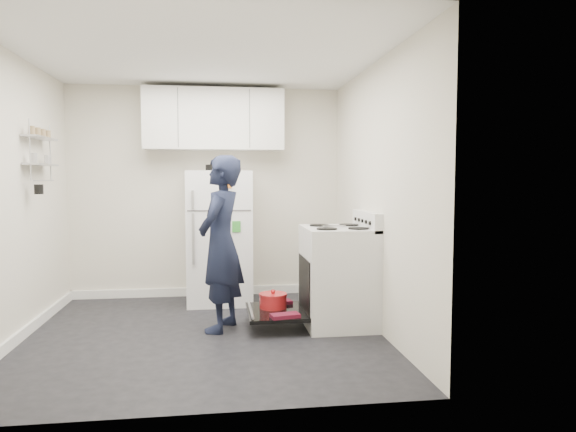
{
  "coord_description": "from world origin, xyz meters",
  "views": [
    {
      "loc": [
        0.13,
        -4.64,
        1.42
      ],
      "look_at": [
        0.82,
        0.34,
        1.05
      ],
      "focal_mm": 32.0,
      "sensor_mm": 36.0,
      "label": 1
    }
  ],
  "objects": [
    {
      "name": "upper_cabinets",
      "position": [
        0.1,
        1.43,
        2.1
      ],
      "size": [
        1.6,
        0.33,
        0.7
      ],
      "primitive_type": "cube",
      "color": "silver",
      "rests_on": "room"
    },
    {
      "name": "room",
      "position": [
        -0.03,
        0.03,
        1.21
      ],
      "size": [
        3.21,
        3.21,
        2.51
      ],
      "color": "black",
      "rests_on": "ground"
    },
    {
      "name": "refrigerator",
      "position": [
        0.15,
        1.25,
        0.76
      ],
      "size": [
        0.72,
        0.74,
        1.57
      ],
      "color": "white",
      "rests_on": "ground"
    },
    {
      "name": "person",
      "position": [
        0.16,
        0.14,
        0.82
      ],
      "size": [
        0.58,
        0.7,
        1.63
      ],
      "primitive_type": "imported",
      "rotation": [
        0.0,
        0.0,
        -1.94
      ],
      "color": "black",
      "rests_on": "ground"
    },
    {
      "name": "electric_range",
      "position": [
        1.26,
        0.15,
        0.47
      ],
      "size": [
        0.66,
        0.76,
        1.1
      ],
      "color": "silver",
      "rests_on": "ground"
    },
    {
      "name": "open_oven_door",
      "position": [
        0.67,
        0.18,
        0.18
      ],
      "size": [
        0.55,
        0.71,
        0.22
      ],
      "color": "black",
      "rests_on": "ground"
    },
    {
      "name": "wall_shelf_rack",
      "position": [
        -1.52,
        0.49,
        1.68
      ],
      "size": [
        0.14,
        0.6,
        0.61
      ],
      "color": "#B2B2B7",
      "rests_on": "room"
    }
  ]
}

